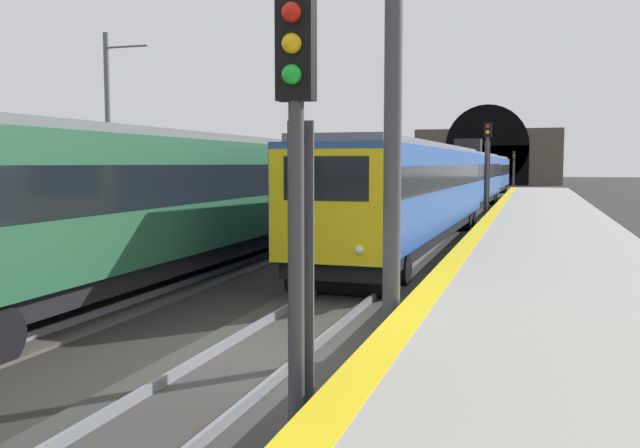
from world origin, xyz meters
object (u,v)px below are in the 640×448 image
(train_main_approaching, at_px, (468,178))
(catenary_mast_near, at_px, (109,135))
(railway_signal_mid, at_px, (487,165))
(railway_signal_far, at_px, (514,166))
(train_adjacent_platform, at_px, (353,180))
(overhead_signal_gantry, at_px, (142,6))
(railway_signal_near, at_px, (297,183))

(train_main_approaching, bearing_deg, catenary_mast_near, -28.76)
(catenary_mast_near, bearing_deg, train_main_approaching, -29.90)
(railway_signal_mid, relative_size, catenary_mast_near, 0.63)
(railway_signal_far, bearing_deg, train_adjacent_platform, -7.26)
(railway_signal_far, xyz_separation_m, catenary_mast_near, (-63.25, 14.16, 1.43))
(train_adjacent_platform, xyz_separation_m, catenary_mast_near, (-10.65, 7.46, 2.03))
(overhead_signal_gantry, bearing_deg, train_adjacent_platform, 5.81)
(railway_signal_near, xyz_separation_m, railway_signal_mid, (30.15, 0.00, 0.14))
(railway_signal_mid, distance_m, railway_signal_far, 50.79)
(railway_signal_far, height_order, catenary_mast_near, catenary_mast_near)
(train_main_approaching, xyz_separation_m, railway_signal_mid, (-9.09, -1.77, 0.88))
(train_adjacent_platform, bearing_deg, railway_signal_mid, 104.65)
(railway_signal_mid, height_order, railway_signal_far, railway_signal_mid)
(railway_signal_far, bearing_deg, train_main_approaching, -2.43)
(railway_signal_near, distance_m, overhead_signal_gantry, 6.56)
(railway_signal_near, relative_size, catenary_mast_near, 0.57)
(train_main_approaching, xyz_separation_m, railway_signal_far, (41.70, -1.77, 0.66))
(train_main_approaching, height_order, overhead_signal_gantry, overhead_signal_gantry)
(railway_signal_mid, xyz_separation_m, catenary_mast_near, (-12.46, 14.16, 1.21))
(train_adjacent_platform, bearing_deg, railway_signal_far, 172.26)
(overhead_signal_gantry, xyz_separation_m, catenary_mast_near, (13.61, 9.92, -1.55))
(train_adjacent_platform, distance_m, railway_signal_far, 53.03)
(railway_signal_far, relative_size, catenary_mast_near, 0.56)
(railway_signal_near, height_order, railway_signal_far, railway_signal_near)
(railway_signal_near, height_order, overhead_signal_gantry, overhead_signal_gantry)
(railway_signal_near, relative_size, railway_signal_far, 1.03)
(overhead_signal_gantry, relative_size, catenary_mast_near, 1.09)
(catenary_mast_near, bearing_deg, railway_signal_near, -141.33)
(train_main_approaching, relative_size, train_adjacent_platform, 1.06)
(train_main_approaching, xyz_separation_m, railway_signal_near, (-39.24, -1.77, 0.74))
(overhead_signal_gantry, bearing_deg, train_main_approaching, -4.01)
(railway_signal_far, relative_size, overhead_signal_gantry, 0.51)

